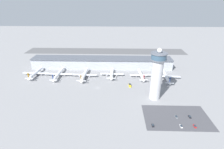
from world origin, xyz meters
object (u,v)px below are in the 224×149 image
at_px(airplane_gate_foxtrot, 166,76).
at_px(service_truck_catering, 153,80).
at_px(control_tower, 157,74).
at_px(airplane_gate_echo, 141,75).
at_px(car_maroon_suv, 190,117).
at_px(airplane_gate_alpha, 36,73).
at_px(car_yellow_taxi, 153,125).
at_px(car_black_suv, 176,117).
at_px(service_truck_baggage, 130,85).
at_px(airplane_gate_charlie, 84,75).
at_px(airplane_gate_delta, 112,74).
at_px(car_blue_compact, 195,126).
at_px(service_truck_fuel, 169,86).
at_px(airplane_gate_bravo, 59,74).
at_px(car_white_wagon, 181,126).

bearing_deg(airplane_gate_foxtrot, service_truck_catering, -159.69).
height_order(control_tower, airplane_gate_echo, control_tower).
bearing_deg(car_maroon_suv, airplane_gate_alpha, 154.53).
relative_size(airplane_gate_echo, service_truck_catering, 4.92).
bearing_deg(car_yellow_taxi, car_black_suv, 27.43).
height_order(airplane_gate_alpha, airplane_gate_echo, airplane_gate_alpha).
xyz_separation_m(airplane_gate_foxtrot, car_yellow_taxi, (-36.63, -100.69, -3.64)).
bearing_deg(car_maroon_suv, service_truck_baggage, 130.77).
xyz_separation_m(airplane_gate_charlie, service_truck_catering, (99.06, -8.88, -3.50)).
distance_m(airplane_gate_delta, service_truck_catering, 60.84).
bearing_deg(airplane_gate_charlie, car_blue_compact, -40.67).
distance_m(control_tower, airplane_gate_delta, 82.58).
xyz_separation_m(service_truck_catering, service_truck_baggage, (-34.23, -16.01, 0.09)).
bearing_deg(airplane_gate_charlie, car_black_suv, -40.06).
bearing_deg(airplane_gate_alpha, service_truck_fuel, -8.27).
bearing_deg(service_truck_catering, airplane_gate_alpha, 175.91).
distance_m(service_truck_baggage, car_maroon_suv, 84.36).
distance_m(service_truck_catering, service_truck_fuel, 23.19).
bearing_deg(service_truck_catering, car_black_suv, -84.76).
xyz_separation_m(airplane_gate_charlie, car_blue_compact, (119.37, -102.55, -3.91)).
xyz_separation_m(airplane_gate_foxtrot, service_truck_fuel, (-1.16, -22.17, -3.12)).
bearing_deg(control_tower, airplane_gate_bravo, 156.78).
bearing_deg(car_blue_compact, car_black_suv, 134.71).
bearing_deg(service_truck_baggage, airplane_gate_alpha, 168.43).
distance_m(car_white_wagon, car_yellow_taxi, 25.80).
bearing_deg(service_truck_fuel, airplane_gate_echo, 142.32).
xyz_separation_m(airplane_gate_charlie, airplane_gate_echo, (82.72, 1.92, -0.03)).
bearing_deg(airplane_gate_echo, airplane_gate_delta, 175.85).
distance_m(airplane_gate_charlie, car_yellow_taxi, 130.87).
bearing_deg(airplane_gate_delta, car_maroon_suv, -49.55).
relative_size(airplane_gate_echo, service_truck_fuel, 5.38).
distance_m(airplane_gate_alpha, service_truck_fuel, 192.28).
bearing_deg(service_truck_baggage, car_white_wagon, -61.69).
relative_size(service_truck_fuel, car_white_wagon, 1.48).
relative_size(car_blue_compact, car_yellow_taxi, 1.06).
bearing_deg(car_white_wagon, car_maroon_suv, 47.16).
relative_size(airplane_gate_charlie, service_truck_fuel, 6.43).
bearing_deg(car_white_wagon, airplane_gate_alpha, 149.50).
height_order(car_black_suv, car_yellow_taxi, car_yellow_taxi).
height_order(airplane_gate_alpha, service_truck_baggage, airplane_gate_alpha).
height_order(airplane_gate_echo, service_truck_catering, airplane_gate_echo).
distance_m(airplane_gate_delta, car_blue_compact, 133.77).
distance_m(airplane_gate_charlie, service_truck_catering, 99.52).
bearing_deg(airplane_gate_charlie, airplane_gate_delta, 7.17).
distance_m(airplane_gate_alpha, car_yellow_taxi, 187.74).
bearing_deg(airplane_gate_echo, service_truck_fuel, -37.68).
distance_m(airplane_gate_delta, airplane_gate_foxtrot, 78.05).
bearing_deg(airplane_gate_echo, airplane_gate_bravo, -179.99).
height_order(airplane_gate_echo, car_blue_compact, airplane_gate_echo).
bearing_deg(airplane_gate_alpha, airplane_gate_charlie, -2.71).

